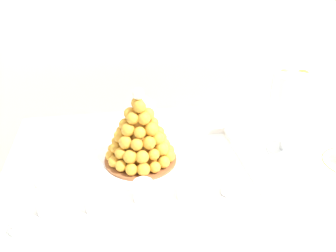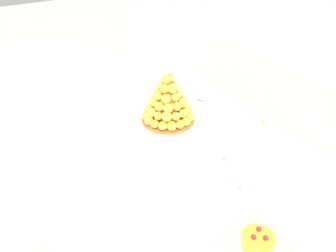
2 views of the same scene
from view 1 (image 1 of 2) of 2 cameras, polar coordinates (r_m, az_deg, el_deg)
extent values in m
cylinder|color=brown|center=(1.62, -16.54, -12.66)|extent=(0.04, 0.04, 0.74)
cylinder|color=brown|center=(1.85, 23.25, -8.19)|extent=(0.04, 0.04, 0.74)
cube|color=brown|center=(1.12, 10.33, -7.91)|extent=(1.31, 0.88, 0.02)
cube|color=white|center=(1.11, 10.38, -7.43)|extent=(1.37, 0.94, 0.00)
cube|color=white|center=(1.56, 4.48, -1.71)|extent=(1.37, 0.01, 0.27)
cube|color=white|center=(1.20, -24.40, -15.45)|extent=(0.01, 0.94, 0.27)
cube|color=white|center=(1.09, -4.49, -7.52)|extent=(0.64, 0.39, 0.01)
cube|color=white|center=(0.92, -3.35, -13.98)|extent=(0.64, 0.01, 0.02)
cube|color=white|center=(1.24, -5.35, -1.83)|extent=(0.64, 0.01, 0.02)
cube|color=white|center=(1.11, -21.35, -8.09)|extent=(0.01, 0.39, 0.02)
cube|color=white|center=(1.14, 11.72, -5.38)|extent=(0.01, 0.39, 0.02)
cylinder|color=white|center=(1.08, -4.50, -7.35)|extent=(0.36, 0.36, 0.00)
cylinder|color=brown|center=(1.14, -4.28, -5.17)|extent=(0.22, 0.22, 0.01)
cone|color=#BE7D25|center=(1.08, -4.47, -0.75)|extent=(0.15, 0.15, 0.19)
sphere|color=gold|center=(1.13, 0.15, -3.79)|extent=(0.04, 0.04, 0.04)
sphere|color=gold|center=(1.16, -0.46, -3.01)|extent=(0.04, 0.04, 0.04)
sphere|color=gold|center=(1.18, -1.59, -2.39)|extent=(0.04, 0.04, 0.04)
sphere|color=gold|center=(1.20, -3.08, -2.05)|extent=(0.04, 0.04, 0.04)
sphere|color=gold|center=(1.20, -4.72, -2.00)|extent=(0.04, 0.04, 0.04)
sphere|color=gold|center=(1.19, -6.31, -2.31)|extent=(0.04, 0.04, 0.04)
sphere|color=gold|center=(1.17, -7.65, -2.84)|extent=(0.04, 0.04, 0.04)
sphere|color=gold|center=(1.15, -8.55, -3.56)|extent=(0.03, 0.03, 0.03)
sphere|color=gold|center=(1.12, -8.83, -4.61)|extent=(0.04, 0.04, 0.04)
sphere|color=gold|center=(1.09, -8.43, -5.55)|extent=(0.03, 0.03, 0.03)
sphere|color=gold|center=(1.07, -7.36, -6.21)|extent=(0.03, 0.03, 0.03)
sphere|color=gold|center=(1.05, -5.73, -6.78)|extent=(0.04, 0.04, 0.04)
sphere|color=gold|center=(1.05, -3.85, -6.78)|extent=(0.04, 0.04, 0.04)
sphere|color=gold|center=(1.06, -2.06, -6.44)|extent=(0.03, 0.03, 0.03)
sphere|color=gold|center=(1.08, -0.67, -5.66)|extent=(0.04, 0.04, 0.04)
sphere|color=gold|center=(1.10, 0.09, -4.72)|extent=(0.04, 0.04, 0.04)
sphere|color=gold|center=(1.13, -1.04, -1.86)|extent=(0.04, 0.04, 0.04)
sphere|color=gold|center=(1.16, -2.21, -1.18)|extent=(0.04, 0.04, 0.04)
sphere|color=gold|center=(1.17, -3.81, -0.90)|extent=(0.04, 0.04, 0.04)
sphere|color=gold|center=(1.17, -5.53, -1.02)|extent=(0.04, 0.04, 0.04)
sphere|color=gold|center=(1.15, -7.01, -1.50)|extent=(0.04, 0.04, 0.04)
sphere|color=gold|center=(1.13, -7.95, -2.42)|extent=(0.04, 0.04, 0.04)
sphere|color=gold|center=(1.10, -8.13, -3.32)|extent=(0.04, 0.04, 0.04)
sphere|color=gold|center=(1.07, -7.41, -4.25)|extent=(0.03, 0.03, 0.03)
sphere|color=gold|center=(1.05, -5.94, -4.81)|extent=(0.04, 0.04, 0.04)
sphere|color=gold|center=(1.04, -4.05, -4.86)|extent=(0.04, 0.04, 0.04)
sphere|color=gold|center=(1.05, -2.24, -4.48)|extent=(0.03, 0.03, 0.03)
sphere|color=gold|center=(1.07, -0.99, -3.60)|extent=(0.04, 0.04, 0.04)
sphere|color=gold|center=(1.10, -0.58, -2.75)|extent=(0.03, 0.03, 0.03)
sphere|color=gold|center=(1.13, -2.37, -0.27)|extent=(0.04, 0.04, 0.04)
sphere|color=gold|center=(1.14, -4.01, 0.06)|extent=(0.03, 0.03, 0.03)
sphere|color=gold|center=(1.14, -5.79, -0.13)|extent=(0.04, 0.04, 0.04)
sphere|color=gold|center=(1.12, -7.10, -0.83)|extent=(0.04, 0.04, 0.04)
sphere|color=gold|center=(1.08, -7.46, -1.63)|extent=(0.04, 0.04, 0.04)
sphere|color=gold|center=(1.06, -6.64, -2.56)|extent=(0.04, 0.04, 0.04)
sphere|color=gold|center=(1.04, -4.91, -2.90)|extent=(0.04, 0.04, 0.04)
sphere|color=gold|center=(1.05, -2.97, -2.66)|extent=(0.04, 0.04, 0.04)
sphere|color=gold|center=(1.07, -1.66, -1.97)|extent=(0.04, 0.04, 0.04)
sphere|color=gold|center=(1.10, -1.46, -0.94)|extent=(0.04, 0.04, 0.04)
sphere|color=gold|center=(1.11, -3.59, 1.10)|extent=(0.04, 0.04, 0.04)
sphere|color=gold|center=(1.11, -5.50, 1.05)|extent=(0.03, 0.03, 0.03)
sphere|color=gold|center=(1.08, -6.71, 0.25)|extent=(0.04, 0.04, 0.04)
sphere|color=gold|center=(1.05, -6.29, -0.60)|extent=(0.04, 0.04, 0.04)
sphere|color=gold|center=(1.04, -4.45, -1.04)|extent=(0.03, 0.03, 0.03)
sphere|color=gold|center=(1.05, -2.65, -0.51)|extent=(0.04, 0.04, 0.04)
sphere|color=gold|center=(1.08, -2.32, 0.53)|extent=(0.03, 0.03, 0.03)
sphere|color=gold|center=(1.08, -4.45, 2.28)|extent=(0.03, 0.03, 0.03)
sphere|color=gold|center=(1.07, -5.93, 1.92)|extent=(0.04, 0.04, 0.04)
sphere|color=gold|center=(1.04, -5.55, 1.19)|extent=(0.04, 0.04, 0.04)
sphere|color=gold|center=(1.04, -3.78, 1.18)|extent=(0.04, 0.04, 0.04)
sphere|color=gold|center=(1.07, -3.13, 1.89)|extent=(0.04, 0.04, 0.04)
sphere|color=gold|center=(1.06, -4.81, 3.59)|extent=(0.04, 0.04, 0.04)
sphere|color=gold|center=(1.03, -4.46, 3.04)|extent=(0.04, 0.04, 0.04)
sphere|color=white|center=(1.03, -4.71, 5.04)|extent=(0.03, 0.03, 0.03)
cylinder|color=silver|center=(0.98, -18.27, -11.33)|extent=(0.06, 0.06, 0.05)
cylinder|color=#F4EAC6|center=(0.99, -18.14, -11.98)|extent=(0.05, 0.05, 0.02)
cylinder|color=white|center=(0.98, -18.31, -11.14)|extent=(0.05, 0.05, 0.02)
sphere|color=brown|center=(0.98, -17.94, -10.31)|extent=(0.02, 0.02, 0.02)
cylinder|color=silver|center=(0.96, -11.36, -11.44)|extent=(0.05, 0.05, 0.05)
cylinder|color=gold|center=(0.96, -11.27, -12.12)|extent=(0.05, 0.05, 0.02)
cylinder|color=#EAC166|center=(0.95, -11.38, -11.24)|extent=(0.05, 0.05, 0.02)
sphere|color=brown|center=(0.94, -11.37, -10.93)|extent=(0.01, 0.01, 0.01)
cylinder|color=silver|center=(0.97, -3.89, -10.11)|extent=(0.05, 0.05, 0.06)
cylinder|color=brown|center=(0.98, -3.86, -10.84)|extent=(0.05, 0.05, 0.02)
cylinder|color=#8C603D|center=(0.96, -3.90, -9.89)|extent=(0.05, 0.05, 0.02)
sphere|color=brown|center=(0.96, -3.67, -9.16)|extent=(0.01, 0.01, 0.01)
cylinder|color=silver|center=(0.98, 3.14, -9.80)|extent=(0.06, 0.06, 0.05)
cylinder|color=gold|center=(0.99, 3.12, -10.45)|extent=(0.05, 0.05, 0.02)
cylinder|color=#EAC166|center=(0.98, 3.15, -9.62)|extent=(0.05, 0.05, 0.02)
sphere|color=brown|center=(0.96, 3.16, -9.40)|extent=(0.02, 0.02, 0.02)
cylinder|color=silver|center=(1.01, 9.87, -8.91)|extent=(0.05, 0.05, 0.06)
cylinder|color=gold|center=(1.01, 9.80, -9.60)|extent=(0.05, 0.05, 0.02)
cylinder|color=#EAC166|center=(1.00, 9.89, -8.71)|extent=(0.05, 0.05, 0.02)
sphere|color=brown|center=(1.00, 10.00, -7.89)|extent=(0.02, 0.02, 0.02)
cylinder|color=white|center=(1.09, -17.73, -7.66)|extent=(0.09, 0.09, 0.03)
cylinder|color=#F2CC59|center=(1.08, -17.82, -7.15)|extent=(0.08, 0.08, 0.00)
cylinder|color=white|center=(1.25, 17.46, -3.52)|extent=(0.11, 0.11, 0.01)
cylinder|color=white|center=(1.23, 17.72, -1.91)|extent=(0.02, 0.02, 0.08)
cylinder|color=white|center=(1.18, 18.64, 3.62)|extent=(0.13, 0.13, 0.19)
cylinder|color=#9ED860|center=(1.22, 18.53, 0.44)|extent=(0.06, 0.05, 0.05)
cylinder|color=#9ED860|center=(1.23, 17.37, 0.99)|extent=(0.06, 0.05, 0.06)
cylinder|color=#F9A54C|center=(1.20, 17.25, 0.29)|extent=(0.05, 0.04, 0.04)
cylinder|color=brown|center=(1.20, 18.47, 0.07)|extent=(0.05, 0.04, 0.05)
cylinder|color=#F9A54C|center=(1.22, 18.58, 1.66)|extent=(0.06, 0.05, 0.06)
cylinder|color=pink|center=(1.21, 16.92, 1.68)|extent=(0.05, 0.05, 0.04)
cylinder|color=pink|center=(1.18, 17.99, 0.89)|extent=(0.06, 0.04, 0.06)
cylinder|color=#72B2E0|center=(1.20, 19.16, 1.02)|extent=(0.05, 0.05, 0.04)
cylinder|color=brown|center=(1.20, 18.23, 2.46)|extent=(0.05, 0.05, 0.03)
cylinder|color=brown|center=(1.18, 17.81, 2.02)|extent=(0.05, 0.04, 0.05)
cylinder|color=#9ED860|center=(1.18, 19.27, 1.77)|extent=(0.07, 0.05, 0.07)
cylinder|color=#9ED860|center=(1.19, 17.60, 3.55)|extent=(0.06, 0.05, 0.05)
cylinder|color=#F9A54C|center=(1.17, 17.80, 3.02)|extent=(0.05, 0.05, 0.04)
cylinder|color=pink|center=(1.16, 19.42, 2.58)|extent=(0.06, 0.05, 0.06)
cylinder|color=#9ED860|center=(1.20, 19.37, 3.44)|extent=(0.04, 0.05, 0.05)
cylinder|color=#9ED860|center=(1.17, 17.22, 4.39)|extent=(0.05, 0.05, 0.05)
cylinder|color=#E54C47|center=(1.15, 18.65, 3.69)|extent=(0.07, 0.04, 0.07)
cylinder|color=pink|center=(1.16, 19.46, 3.81)|extent=(0.05, 0.05, 0.06)
cylinder|color=#E54C47|center=(1.18, 18.91, 4.28)|extent=(0.06, 0.04, 0.06)
cylinder|color=#E54C47|center=(1.16, 17.95, 5.18)|extent=(0.04, 0.04, 0.02)
cylinder|color=pink|center=(1.15, 19.37, 4.62)|extent=(0.06, 0.04, 0.06)
cylinder|color=yellow|center=(1.17, 19.51, 5.10)|extent=(0.05, 0.05, 0.04)
cylinder|color=yellow|center=(1.17, 18.58, 5.31)|extent=(0.06, 0.04, 0.06)
cylinder|color=#9ED860|center=(1.13, 18.13, 5.71)|extent=(0.06, 0.05, 0.05)
cylinder|color=#9ED860|center=(1.14, 20.08, 5.62)|extent=(0.06, 0.04, 0.06)
cylinder|color=#D199D8|center=(1.18, 19.91, 6.38)|extent=(0.06, 0.05, 0.06)
cylinder|color=yellow|center=(1.18, 17.86, 6.63)|extent=(0.06, 0.05, 0.06)
cylinder|color=yellow|center=(1.12, 19.18, 6.56)|extent=(0.05, 0.05, 0.02)
cylinder|color=#F9A54C|center=(1.16, 20.26, 7.08)|extent=(0.06, 0.05, 0.06)
cylinder|color=#9ED860|center=(1.16, 17.83, 7.51)|extent=(0.06, 0.04, 0.06)
cylinder|color=silver|center=(1.27, -3.68, -1.70)|extent=(0.06, 0.06, 0.00)
cylinder|color=silver|center=(1.25, -3.74, -0.21)|extent=(0.01, 0.01, 0.07)
sphere|color=silver|center=(1.22, -3.84, 2.76)|extent=(0.08, 0.08, 0.08)
cylinder|color=maroon|center=(1.23, -3.82, 2.19)|extent=(0.06, 0.06, 0.03)
camera|label=2|loc=(1.13, 68.85, 17.77)|focal=35.92mm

